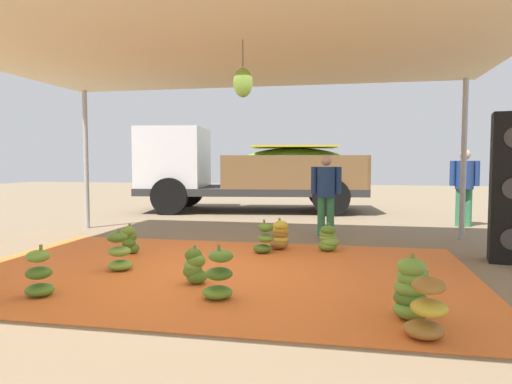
{
  "coord_description": "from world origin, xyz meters",
  "views": [
    {
      "loc": [
        1.72,
        -5.78,
        1.45
      ],
      "look_at": [
        -0.0,
        2.92,
        0.86
      ],
      "focal_mm": 32.58,
      "sensor_mm": 36.0,
      "label": 1
    }
  ],
  "objects_px": {
    "banana_bunch_7": "(328,239)",
    "banana_bunch_10": "(280,236)",
    "worker_0": "(326,189)",
    "banana_bunch_3": "(39,275)",
    "banana_bunch_0": "(130,241)",
    "banana_bunch_5": "(427,310)",
    "speaker_stack": "(508,188)",
    "cargo_truck_main": "(245,169)",
    "worker_1": "(464,182)",
    "banana_bunch_6": "(119,253)",
    "banana_bunch_2": "(219,276)",
    "banana_bunch_8": "(264,239)",
    "banana_bunch_1": "(194,267)",
    "banana_bunch_9": "(411,290)"
  },
  "relations": [
    {
      "from": "banana_bunch_1",
      "to": "banana_bunch_3",
      "type": "xyz_separation_m",
      "value": [
        -1.46,
        -0.81,
        0.03
      ]
    },
    {
      "from": "banana_bunch_2",
      "to": "banana_bunch_0",
      "type": "bearing_deg",
      "value": 134.97
    },
    {
      "from": "banana_bunch_2",
      "to": "worker_0",
      "type": "distance_m",
      "value": 4.42
    },
    {
      "from": "banana_bunch_3",
      "to": "banana_bunch_2",
      "type": "bearing_deg",
      "value": 8.72
    },
    {
      "from": "speaker_stack",
      "to": "banana_bunch_7",
      "type": "bearing_deg",
      "value": 172.98
    },
    {
      "from": "banana_bunch_6",
      "to": "speaker_stack",
      "type": "height_order",
      "value": "speaker_stack"
    },
    {
      "from": "banana_bunch_7",
      "to": "worker_1",
      "type": "distance_m",
      "value": 4.54
    },
    {
      "from": "banana_bunch_10",
      "to": "worker_1",
      "type": "relative_size",
      "value": 0.3
    },
    {
      "from": "banana_bunch_6",
      "to": "banana_bunch_7",
      "type": "relative_size",
      "value": 1.22
    },
    {
      "from": "cargo_truck_main",
      "to": "worker_1",
      "type": "height_order",
      "value": "cargo_truck_main"
    },
    {
      "from": "banana_bunch_9",
      "to": "speaker_stack",
      "type": "height_order",
      "value": "speaker_stack"
    },
    {
      "from": "banana_bunch_0",
      "to": "worker_1",
      "type": "relative_size",
      "value": 0.28
    },
    {
      "from": "banana_bunch_1",
      "to": "banana_bunch_8",
      "type": "height_order",
      "value": "banana_bunch_8"
    },
    {
      "from": "banana_bunch_10",
      "to": "worker_0",
      "type": "relative_size",
      "value": 0.32
    },
    {
      "from": "banana_bunch_0",
      "to": "cargo_truck_main",
      "type": "relative_size",
      "value": 0.07
    },
    {
      "from": "banana_bunch_3",
      "to": "worker_0",
      "type": "xyz_separation_m",
      "value": [
        2.82,
        4.57,
        0.68
      ]
    },
    {
      "from": "banana_bunch_3",
      "to": "cargo_truck_main",
      "type": "distance_m",
      "value": 8.88
    },
    {
      "from": "banana_bunch_6",
      "to": "speaker_stack",
      "type": "relative_size",
      "value": 0.26
    },
    {
      "from": "banana_bunch_8",
      "to": "worker_0",
      "type": "distance_m",
      "value": 2.14
    },
    {
      "from": "banana_bunch_7",
      "to": "banana_bunch_8",
      "type": "distance_m",
      "value": 1.05
    },
    {
      "from": "banana_bunch_6",
      "to": "banana_bunch_8",
      "type": "bearing_deg",
      "value": 41.44
    },
    {
      "from": "banana_bunch_10",
      "to": "worker_1",
      "type": "xyz_separation_m",
      "value": [
        3.61,
        3.48,
        0.76
      ]
    },
    {
      "from": "banana_bunch_3",
      "to": "worker_1",
      "type": "height_order",
      "value": "worker_1"
    },
    {
      "from": "banana_bunch_0",
      "to": "banana_bunch_7",
      "type": "distance_m",
      "value": 3.12
    },
    {
      "from": "worker_1",
      "to": "banana_bunch_0",
      "type": "bearing_deg",
      "value": -143.5
    },
    {
      "from": "banana_bunch_7",
      "to": "banana_bunch_10",
      "type": "relative_size",
      "value": 0.89
    },
    {
      "from": "worker_0",
      "to": "banana_bunch_8",
      "type": "bearing_deg",
      "value": -115.3
    },
    {
      "from": "banana_bunch_0",
      "to": "banana_bunch_5",
      "type": "xyz_separation_m",
      "value": [
        3.95,
        -2.73,
        0.03
      ]
    },
    {
      "from": "banana_bunch_6",
      "to": "banana_bunch_7",
      "type": "distance_m",
      "value": 3.25
    },
    {
      "from": "banana_bunch_2",
      "to": "worker_1",
      "type": "relative_size",
      "value": 0.34
    },
    {
      "from": "banana_bunch_0",
      "to": "banana_bunch_5",
      "type": "relative_size",
      "value": 0.85
    },
    {
      "from": "banana_bunch_5",
      "to": "speaker_stack",
      "type": "relative_size",
      "value": 0.26
    },
    {
      "from": "worker_0",
      "to": "worker_1",
      "type": "xyz_separation_m",
      "value": [
        2.93,
        2.04,
        0.08
      ]
    },
    {
      "from": "banana_bunch_3",
      "to": "banana_bunch_9",
      "type": "height_order",
      "value": "banana_bunch_9"
    },
    {
      "from": "banana_bunch_7",
      "to": "banana_bunch_10",
      "type": "xyz_separation_m",
      "value": [
        -0.78,
        -0.02,
        0.03
      ]
    },
    {
      "from": "banana_bunch_8",
      "to": "speaker_stack",
      "type": "height_order",
      "value": "speaker_stack"
    },
    {
      "from": "banana_bunch_0",
      "to": "banana_bunch_3",
      "type": "height_order",
      "value": "banana_bunch_3"
    },
    {
      "from": "banana_bunch_8",
      "to": "banana_bunch_10",
      "type": "relative_size",
      "value": 1.04
    },
    {
      "from": "banana_bunch_0",
      "to": "banana_bunch_2",
      "type": "height_order",
      "value": "banana_bunch_2"
    },
    {
      "from": "cargo_truck_main",
      "to": "banana_bunch_5",
      "type": "bearing_deg",
      "value": -68.86
    },
    {
      "from": "banana_bunch_8",
      "to": "banana_bunch_9",
      "type": "relative_size",
      "value": 0.88
    },
    {
      "from": "banana_bunch_10",
      "to": "cargo_truck_main",
      "type": "height_order",
      "value": "cargo_truck_main"
    },
    {
      "from": "banana_bunch_7",
      "to": "worker_1",
      "type": "height_order",
      "value": "worker_1"
    },
    {
      "from": "banana_bunch_0",
      "to": "banana_bunch_2",
      "type": "bearing_deg",
      "value": -45.03
    },
    {
      "from": "banana_bunch_8",
      "to": "worker_0",
      "type": "relative_size",
      "value": 0.34
    },
    {
      "from": "banana_bunch_1",
      "to": "banana_bunch_0",
      "type": "bearing_deg",
      "value": 136.31
    },
    {
      "from": "banana_bunch_9",
      "to": "banana_bunch_10",
      "type": "height_order",
      "value": "banana_bunch_9"
    },
    {
      "from": "cargo_truck_main",
      "to": "banana_bunch_3",
      "type": "bearing_deg",
      "value": -91.79
    },
    {
      "from": "banana_bunch_2",
      "to": "banana_bunch_7",
      "type": "distance_m",
      "value": 3.02
    },
    {
      "from": "banana_bunch_5",
      "to": "speaker_stack",
      "type": "bearing_deg",
      "value": 63.99
    }
  ]
}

